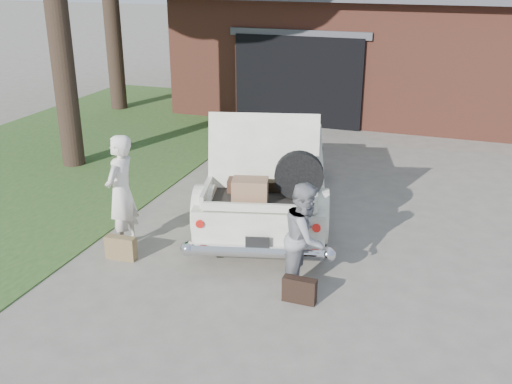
% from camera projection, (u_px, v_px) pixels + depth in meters
% --- Properties ---
extents(ground, '(90.00, 90.00, 0.00)m').
position_uv_depth(ground, '(240.00, 288.00, 7.62)').
color(ground, gray).
rests_on(ground, ground).
extents(grass_strip, '(6.00, 16.00, 0.02)m').
position_uv_depth(grass_strip, '(37.00, 168.00, 11.96)').
color(grass_strip, '#2D4C1E').
rests_on(grass_strip, ground).
extents(house, '(12.80, 7.80, 3.30)m').
position_uv_depth(house, '(417.00, 44.00, 16.79)').
color(house, brown).
rests_on(house, ground).
extents(sedan, '(2.93, 5.02, 1.94)m').
position_uv_depth(sedan, '(269.00, 170.00, 9.80)').
color(sedan, white).
rests_on(sedan, ground).
extents(woman_left, '(0.43, 0.63, 1.67)m').
position_uv_depth(woman_left, '(121.00, 192.00, 8.47)').
color(woman_left, silver).
rests_on(woman_left, ground).
extents(woman_right, '(0.55, 0.70, 1.42)m').
position_uv_depth(woman_right, '(305.00, 237.00, 7.40)').
color(woman_right, gray).
rests_on(woman_right, ground).
extents(suitcase_left, '(0.44, 0.16, 0.34)m').
position_uv_depth(suitcase_left, '(121.00, 248.00, 8.32)').
color(suitcase_left, olive).
rests_on(suitcase_left, ground).
extents(suitcase_right, '(0.42, 0.14, 0.32)m').
position_uv_depth(suitcase_right, '(299.00, 290.00, 7.27)').
color(suitcase_right, black).
rests_on(suitcase_right, ground).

